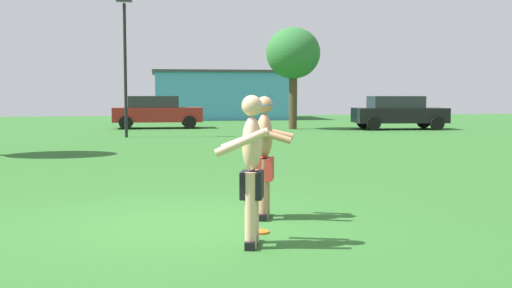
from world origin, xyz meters
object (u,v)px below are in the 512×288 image
car_red_near_post (157,111)px  lamp_post (125,51)px  player_with_cap (265,151)px  player_in_black (251,167)px  car_black_mid_lot (398,112)px  tree_right_field (293,54)px  frisbee (259,232)px

car_red_near_post → lamp_post: (-1.18, -6.27, 2.51)m
player_with_cap → player_in_black: 1.56m
player_in_black → player_with_cap: bearing=74.5°
player_in_black → car_black_mid_lot: player_in_black is taller
player_with_cap → player_in_black: bearing=-105.5°
car_red_near_post → tree_right_field: bearing=-15.4°
frisbee → car_black_mid_lot: car_black_mid_lot is taller
player_in_black → frisbee: 1.08m
tree_right_field → lamp_post: bearing=-149.5°
player_with_cap → car_black_mid_lot: bearing=63.4°
car_red_near_post → car_black_mid_lot: 11.70m
player_with_cap → player_in_black: size_ratio=0.99×
frisbee → lamp_post: 17.74m
player_with_cap → car_red_near_post: (-1.40, 22.65, -0.09)m
frisbee → car_red_near_post: car_red_near_post is taller
frisbee → lamp_post: size_ratio=0.05×
car_red_near_post → car_black_mid_lot: bearing=-13.9°
car_black_mid_lot → frisbee: bearing=-116.2°
player_in_black → lamp_post: lamp_post is taller
car_black_mid_lot → lamp_post: size_ratio=0.82×
tree_right_field → car_black_mid_lot: bearing=-11.9°
frisbee → tree_right_field: 22.67m
player_with_cap → lamp_post: size_ratio=0.31×
player_in_black → car_black_mid_lot: bearing=64.1°
car_black_mid_lot → player_in_black: bearing=-115.9°
player_in_black → lamp_post: bearing=96.9°
car_red_near_post → player_with_cap: bearing=-86.5°
frisbee → car_black_mid_lot: (10.19, 20.73, 0.81)m
car_red_near_post → tree_right_field: (6.45, -1.78, 2.74)m
car_black_mid_lot → tree_right_field: 5.71m
lamp_post → player_with_cap: bearing=-81.0°
player_in_black → tree_right_field: 23.19m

